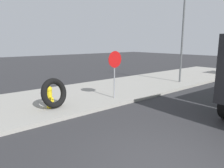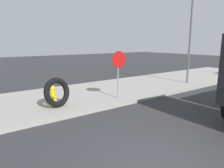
% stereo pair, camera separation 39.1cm
% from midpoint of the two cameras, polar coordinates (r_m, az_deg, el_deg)
% --- Properties ---
extents(ground_plane, '(80.00, 80.00, 0.00)m').
position_cam_midpoint_polar(ground_plane, '(5.18, 14.38, -21.20)').
color(ground_plane, '#2D2D30').
extents(sidewalk_curb, '(36.00, 5.00, 0.15)m').
position_cam_midpoint_polar(sidewalk_curb, '(10.17, -15.31, -4.37)').
color(sidewalk_curb, '#99968E').
rests_on(sidewalk_curb, ground).
extents(fire_hydrant, '(0.26, 0.59, 0.89)m').
position_cam_midpoint_polar(fire_hydrant, '(8.81, -14.64, -3.02)').
color(fire_hydrant, yellow).
rests_on(fire_hydrant, sidewalk_curb).
extents(loose_tire, '(1.29, 0.78, 1.22)m').
position_cam_midpoint_polar(loose_tire, '(8.73, -13.43, -2.18)').
color(loose_tire, black).
rests_on(loose_tire, sidewalk_curb).
extents(stop_sign, '(0.76, 0.08, 2.20)m').
position_cam_midpoint_polar(stop_sign, '(9.70, 2.88, 4.94)').
color(stop_sign, gray).
rests_on(stop_sign, sidewalk_curb).
extents(street_light_pole, '(0.12, 0.12, 6.09)m').
position_cam_midpoint_polar(street_light_pole, '(14.43, 21.20, 12.32)').
color(street_light_pole, '#595B5E').
rests_on(street_light_pole, sidewalk_curb).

